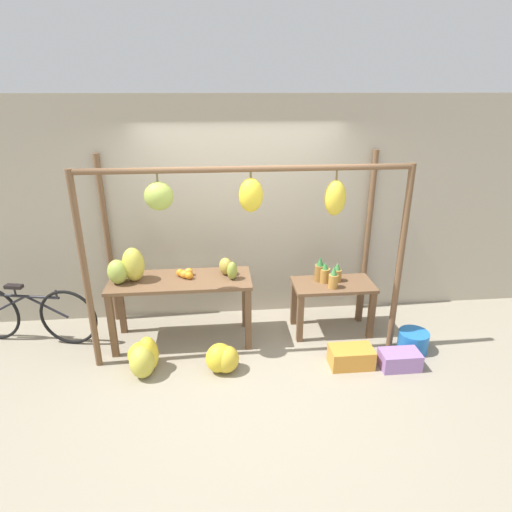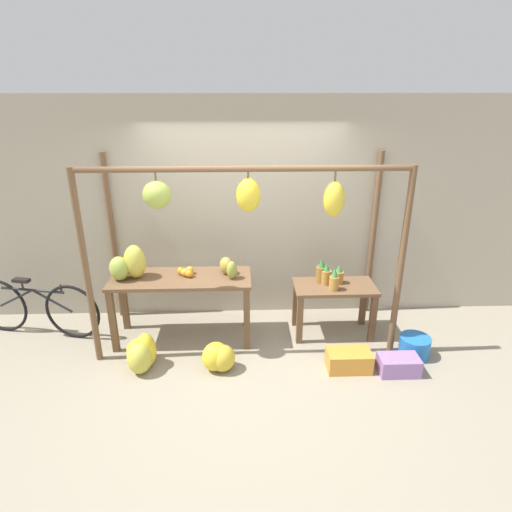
{
  "view_description": "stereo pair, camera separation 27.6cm",
  "coord_description": "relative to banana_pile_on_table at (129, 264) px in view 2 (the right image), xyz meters",
  "views": [
    {
      "loc": [
        -0.32,
        -3.87,
        2.85
      ],
      "look_at": [
        0.13,
        0.65,
        1.06
      ],
      "focal_mm": 30.0,
      "sensor_mm": 36.0,
      "label": 1
    },
    {
      "loc": [
        -0.04,
        -3.89,
        2.85
      ],
      "look_at": [
        0.13,
        0.65,
        1.06
      ],
      "focal_mm": 30.0,
      "sensor_mm": 36.0,
      "label": 2
    }
  ],
  "objects": [
    {
      "name": "ground_plane",
      "position": [
        1.32,
        -0.64,
        -0.99
      ],
      "size": [
        20.0,
        20.0,
        0.0
      ],
      "primitive_type": "plane",
      "color": "gray"
    },
    {
      "name": "shop_wall_back",
      "position": [
        1.32,
        0.71,
        0.41
      ],
      "size": [
        8.0,
        0.08,
        2.8
      ],
      "color": "#B2A893",
      "rests_on": "ground_plane"
    },
    {
      "name": "stall_awning",
      "position": [
        1.29,
        -0.2,
        0.6
      ],
      "size": [
        3.38,
        1.18,
        2.16
      ],
      "color": "brown",
      "rests_on": "ground_plane"
    },
    {
      "name": "display_table_main",
      "position": [
        0.57,
        0.01,
        -0.31
      ],
      "size": [
        1.62,
        0.61,
        0.81
      ],
      "color": "brown",
      "rests_on": "ground_plane"
    },
    {
      "name": "display_table_side",
      "position": [
        2.39,
        0.06,
        -0.48
      ],
      "size": [
        0.97,
        0.51,
        0.65
      ],
      "color": "brown",
      "rests_on": "ground_plane"
    },
    {
      "name": "banana_pile_on_table",
      "position": [
        0.0,
        0.0,
        0.0
      ],
      "size": [
        0.5,
        0.39,
        0.39
      ],
      "color": "gold",
      "rests_on": "display_table_main"
    },
    {
      "name": "orange_pile",
      "position": [
        0.63,
        0.05,
        -0.13
      ],
      "size": [
        0.2,
        0.19,
        0.09
      ],
      "color": "orange",
      "rests_on": "display_table_main"
    },
    {
      "name": "pineapple_cluster",
      "position": [
        2.32,
        0.09,
        -0.22
      ],
      "size": [
        0.33,
        0.34,
        0.31
      ],
      "color": "olive",
      "rests_on": "display_table_side"
    },
    {
      "name": "banana_pile_ground_left",
      "position": [
        0.18,
        -0.56,
        -0.81
      ],
      "size": [
        0.41,
        0.52,
        0.4
      ],
      "color": "yellow",
      "rests_on": "ground_plane"
    },
    {
      "name": "banana_pile_ground_right",
      "position": [
        1.02,
        -0.65,
        -0.83
      ],
      "size": [
        0.46,
        0.39,
        0.32
      ],
      "color": "gold",
      "rests_on": "ground_plane"
    },
    {
      "name": "fruit_crate_white",
      "position": [
        2.42,
        -0.68,
        -0.88
      ],
      "size": [
        0.47,
        0.28,
        0.22
      ],
      "color": "orange",
      "rests_on": "ground_plane"
    },
    {
      "name": "blue_bucket",
      "position": [
        3.23,
        -0.46,
        -0.87
      ],
      "size": [
        0.34,
        0.34,
        0.24
      ],
      "color": "blue",
      "rests_on": "ground_plane"
    },
    {
      "name": "parked_bicycle",
      "position": [
        -1.23,
        0.16,
        -0.62
      ],
      "size": [
        1.64,
        0.37,
        0.74
      ],
      "color": "black",
      "rests_on": "ground_plane"
    },
    {
      "name": "papaya_pile",
      "position": [
        1.12,
        0.04,
        -0.07
      ],
      "size": [
        0.26,
        0.34,
        0.21
      ],
      "color": "#93A33D",
      "rests_on": "display_table_main"
    },
    {
      "name": "fruit_crate_purple",
      "position": [
        2.94,
        -0.77,
        -0.89
      ],
      "size": [
        0.42,
        0.25,
        0.2
      ],
      "color": "#9970B7",
      "rests_on": "ground_plane"
    }
  ]
}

